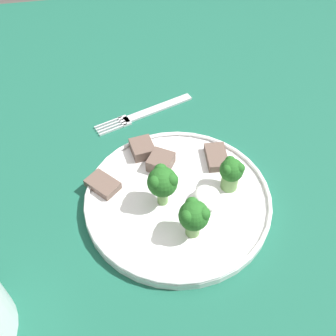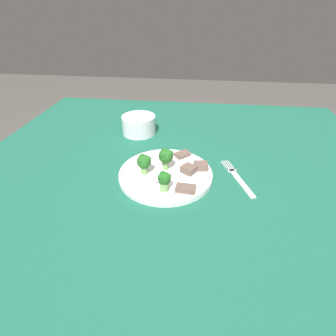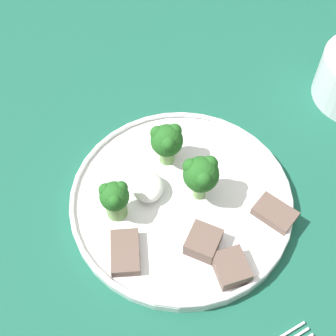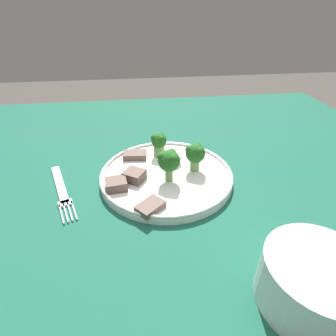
{
  "view_description": "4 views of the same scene",
  "coord_description": "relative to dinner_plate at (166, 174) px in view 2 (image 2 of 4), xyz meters",
  "views": [
    {
      "loc": [
        -0.35,
        0.01,
        1.2
      ],
      "look_at": [
        -0.01,
        -0.05,
        0.8
      ],
      "focal_mm": 42.0,
      "sensor_mm": 36.0,
      "label": 1
    },
    {
      "loc": [
        0.05,
        -0.66,
        1.17
      ],
      "look_at": [
        -0.03,
        -0.05,
        0.78
      ],
      "focal_mm": 28.0,
      "sensor_mm": 36.0,
      "label": 2
    },
    {
      "loc": [
        0.24,
        -0.12,
        1.24
      ],
      "look_at": [
        -0.06,
        -0.07,
        0.8
      ],
      "focal_mm": 50.0,
      "sensor_mm": 36.0,
      "label": 3
    },
    {
      "loc": [
        0.02,
        0.36,
        1.06
      ],
      "look_at": [
        -0.03,
        -0.05,
        0.79
      ],
      "focal_mm": 28.0,
      "sensor_mm": 36.0,
      "label": 4
    }
  ],
  "objects": [
    {
      "name": "cream_bowl",
      "position": [
        -0.13,
        0.27,
        0.02
      ],
      "size": [
        0.12,
        0.12,
        0.07
      ],
      "color": "silver",
      "rests_on": "table"
    },
    {
      "name": "meat_slice_edge_slice",
      "position": [
        0.1,
        0.04,
        0.01
      ],
      "size": [
        0.04,
        0.04,
        0.02
      ],
      "color": "brown",
      "rests_on": "dinner_plate"
    },
    {
      "name": "dinner_plate",
      "position": [
        0.0,
        0.0,
        0.0
      ],
      "size": [
        0.26,
        0.26,
        0.02
      ],
      "color": "white",
      "rests_on": "table"
    },
    {
      "name": "meat_slice_rear_slice",
      "position": [
        0.06,
        0.01,
        0.01
      ],
      "size": [
        0.05,
        0.05,
        0.02
      ],
      "color": "brown",
      "rests_on": "dinner_plate"
    },
    {
      "name": "broccoli_floret_back_left",
      "position": [
        0.01,
        -0.07,
        0.03
      ],
      "size": [
        0.03,
        0.03,
        0.05
      ],
      "color": "#709E56",
      "rests_on": "dinner_plate"
    },
    {
      "name": "meat_slice_middle_slice",
      "position": [
        0.06,
        -0.07,
        0.01
      ],
      "size": [
        0.05,
        0.03,
        0.01
      ],
      "color": "brown",
      "rests_on": "dinner_plate"
    },
    {
      "name": "sauce_dollop",
      "position": [
        -0.02,
        -0.04,
        0.01
      ],
      "size": [
        0.04,
        0.04,
        0.02
      ],
      "color": "white",
      "rests_on": "dinner_plate"
    },
    {
      "name": "fork",
      "position": [
        0.2,
        0.02,
        -0.01
      ],
      "size": [
        0.08,
        0.18,
        0.0
      ],
      "color": "silver",
      "rests_on": "table"
    },
    {
      "name": "broccoli_floret_center_left",
      "position": [
        -0.0,
        0.02,
        0.05
      ],
      "size": [
        0.04,
        0.04,
        0.06
      ],
      "color": "#709E56",
      "rests_on": "dinner_plate"
    },
    {
      "name": "broccoli_floret_near_rim_left",
      "position": [
        -0.06,
        -0.01,
        0.04
      ],
      "size": [
        0.04,
        0.04,
        0.06
      ],
      "color": "#709E56",
      "rests_on": "dinner_plate"
    },
    {
      "name": "ground_plane",
      "position": [
        0.03,
        0.06,
        -0.77
      ],
      "size": [
        8.0,
        8.0,
        0.0
      ],
      "primitive_type": "plane",
      "color": "#4C4742"
    },
    {
      "name": "meat_slice_front_slice",
      "position": [
        0.04,
        0.1,
        0.01
      ],
      "size": [
        0.05,
        0.05,
        0.01
      ],
      "color": "brown",
      "rests_on": "dinner_plate"
    },
    {
      "name": "table",
      "position": [
        0.03,
        0.06,
        -0.1
      ],
      "size": [
        1.26,
        1.14,
        0.76
      ],
      "color": "#195642",
      "rests_on": "ground_plane"
    }
  ]
}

